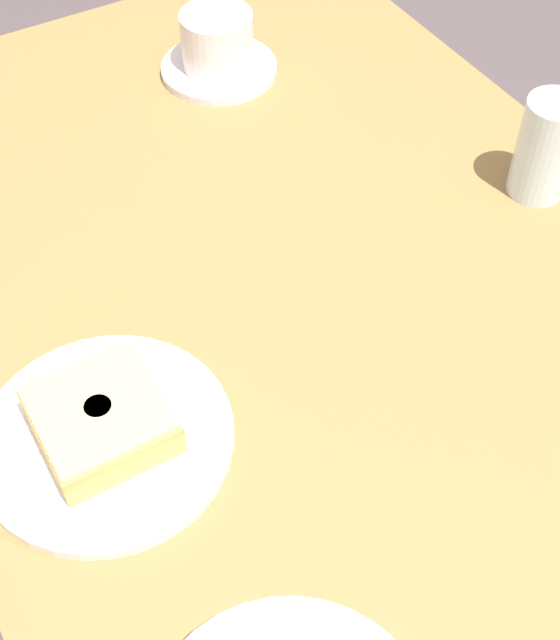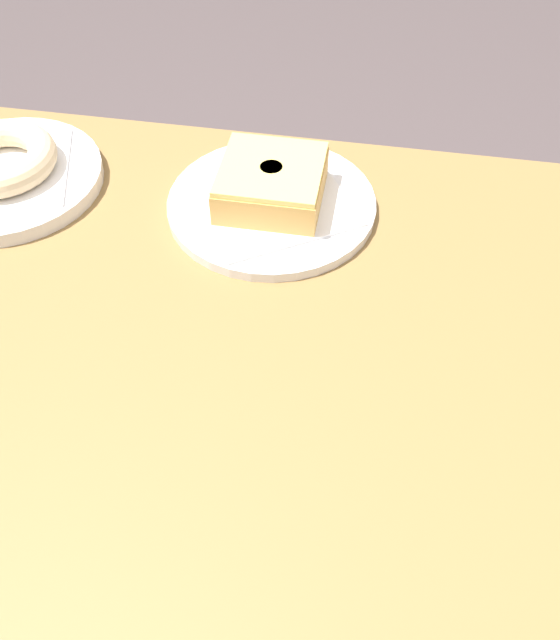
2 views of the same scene
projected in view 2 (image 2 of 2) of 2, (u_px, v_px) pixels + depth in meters
table at (282, 473)px, 0.64m from camera, size 1.17×0.73×0.78m
plate_glazed_square at (272, 204)px, 0.71m from camera, size 0.21×0.21×0.01m
napkin_glazed_square at (272, 199)px, 0.70m from camera, size 0.20×0.20×0.00m
donut_glazed_square at (271, 183)px, 0.69m from camera, size 0.10×0.10×0.04m
plate_sugar_ring at (6, 178)px, 0.73m from camera, size 0.20×0.20×0.02m
napkin_sugar_ring at (3, 171)px, 0.72m from camera, size 0.17×0.17×0.00m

